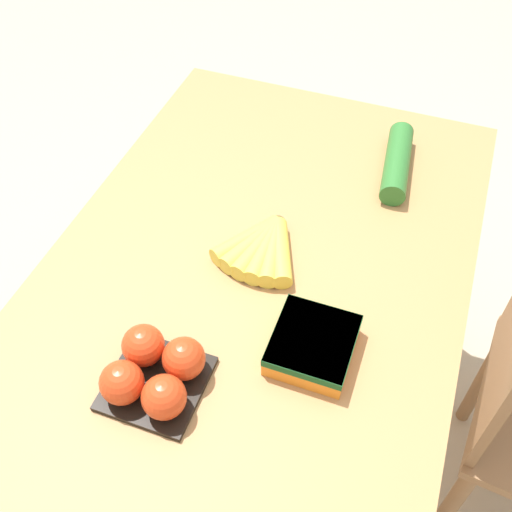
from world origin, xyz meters
TOP-DOWN VIEW (x-y plane):
  - ground_plane at (0.00, 0.00)m, footprint 12.00×12.00m
  - dining_table at (0.00, 0.00)m, footprint 1.21×0.79m
  - banana_bunch at (-0.03, 0.00)m, footprint 0.17×0.17m
  - tomato_pack at (0.30, -0.07)m, footprint 0.16×0.16m
  - carrot_bag at (0.15, 0.16)m, footprint 0.14×0.13m
  - cucumber_near at (-0.37, 0.20)m, footprint 0.23×0.08m

SIDE VIEW (x-z plane):
  - ground_plane at x=0.00m, z-range 0.00..0.00m
  - dining_table at x=0.00m, z-range 0.26..0.99m
  - banana_bunch at x=-0.03m, z-range 0.73..0.77m
  - carrot_bag at x=0.15m, z-range 0.74..0.78m
  - cucumber_near at x=-0.37m, z-range 0.73..0.79m
  - tomato_pack at x=0.30m, z-range 0.73..0.81m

